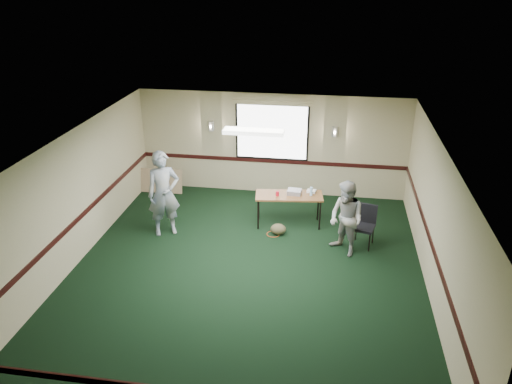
# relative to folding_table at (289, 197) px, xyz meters

# --- Properties ---
(ground) EXTENTS (8.00, 8.00, 0.00)m
(ground) POSITION_rel_folding_table_xyz_m (-0.64, -2.19, -0.72)
(ground) COLOR black
(ground) RESTS_ON ground
(room_shell) EXTENTS (8.00, 8.02, 8.00)m
(room_shell) POSITION_rel_folding_table_xyz_m (-0.64, -0.07, 0.86)
(room_shell) COLOR tan
(room_shell) RESTS_ON ground
(folding_table) EXTENTS (1.61, 0.81, 0.77)m
(folding_table) POSITION_rel_folding_table_xyz_m (0.00, 0.00, 0.00)
(folding_table) COLOR brown
(folding_table) RESTS_ON ground
(projector) EXTENTS (0.33, 0.28, 0.11)m
(projector) POSITION_rel_folding_table_xyz_m (0.11, 0.06, 0.11)
(projector) COLOR gray
(projector) RESTS_ON folding_table
(game_console) EXTENTS (0.23, 0.20, 0.05)m
(game_console) POSITION_rel_folding_table_xyz_m (0.50, 0.23, 0.08)
(game_console) COLOR silver
(game_console) RESTS_ON folding_table
(red_cup) EXTENTS (0.08, 0.08, 0.11)m
(red_cup) POSITION_rel_folding_table_xyz_m (-0.26, -0.10, 0.11)
(red_cup) COLOR red
(red_cup) RESTS_ON folding_table
(water_bottle) EXTENTS (0.06, 0.06, 0.21)m
(water_bottle) POSITION_rel_folding_table_xyz_m (0.50, 0.04, 0.16)
(water_bottle) COLOR #94C8F3
(water_bottle) RESTS_ON folding_table
(duffel_bag) EXTENTS (0.38, 0.30, 0.25)m
(duffel_bag) POSITION_rel_folding_table_xyz_m (-0.18, -0.51, -0.59)
(duffel_bag) COLOR #473D28
(duffel_bag) RESTS_ON ground
(cable_coil) EXTENTS (0.40, 0.40, 0.02)m
(cable_coil) POSITION_rel_folding_table_xyz_m (-0.29, -0.55, -0.71)
(cable_coil) COLOR #B74116
(cable_coil) RESTS_ON ground
(folded_table) EXTENTS (1.27, 0.21, 0.65)m
(folded_table) POSITION_rel_folding_table_xyz_m (-3.64, 1.33, -0.39)
(folded_table) COLOR tan
(folded_table) RESTS_ON ground
(conference_chair) EXTENTS (0.55, 0.57, 0.92)m
(conference_chair) POSITION_rel_folding_table_xyz_m (1.72, -0.64, -0.18)
(conference_chair) COLOR black
(conference_chair) RESTS_ON ground
(person_left) EXTENTS (0.85, 0.75, 1.97)m
(person_left) POSITION_rel_folding_table_xyz_m (-2.73, -0.83, 0.27)
(person_left) COLOR #3A5480
(person_left) RESTS_ON ground
(person_right) EXTENTS (0.99, 1.00, 1.63)m
(person_right) POSITION_rel_folding_table_xyz_m (1.30, -1.10, 0.10)
(person_right) COLOR #7292B2
(person_right) RESTS_ON ground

